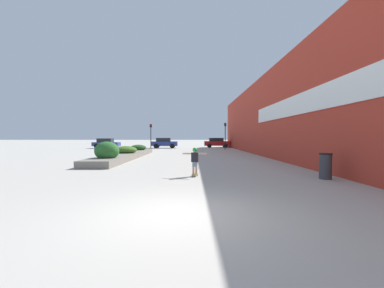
{
  "coord_description": "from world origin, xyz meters",
  "views": [
    {
      "loc": [
        0.42,
        -5.72,
        1.73
      ],
      "look_at": [
        0.33,
        17.36,
        1.1
      ],
      "focal_mm": 24.0,
      "sensor_mm": 36.0,
      "label": 1
    }
  ],
  "objects_px": {
    "car_rightmost": "(218,142)",
    "car_leftmost": "(276,143)",
    "car_center_right": "(107,143)",
    "traffic_light_left": "(152,132)",
    "car_center_left": "(165,143)",
    "traffic_light_right": "(226,131)",
    "skateboarder": "(196,158)",
    "skateboard": "(196,175)",
    "trash_bin": "(327,166)"
  },
  "relations": [
    {
      "from": "car_center_left",
      "to": "car_rightmost",
      "type": "relative_size",
      "value": 0.95
    },
    {
      "from": "skateboarder",
      "to": "traffic_light_left",
      "type": "bearing_deg",
      "value": 114.91
    },
    {
      "from": "car_leftmost",
      "to": "car_center_left",
      "type": "distance_m",
      "value": 18.25
    },
    {
      "from": "car_rightmost",
      "to": "skateboarder",
      "type": "bearing_deg",
      "value": -7.3
    },
    {
      "from": "skateboarder",
      "to": "car_center_left",
      "type": "distance_m",
      "value": 28.99
    },
    {
      "from": "skateboarder",
      "to": "car_leftmost",
      "type": "distance_m",
      "value": 34.08
    },
    {
      "from": "car_center_right",
      "to": "car_rightmost",
      "type": "distance_m",
      "value": 17.47
    },
    {
      "from": "skateboard",
      "to": "car_center_left",
      "type": "relative_size",
      "value": 0.16
    },
    {
      "from": "skateboarder",
      "to": "car_leftmost",
      "type": "bearing_deg",
      "value": 77.66
    },
    {
      "from": "skateboard",
      "to": "skateboarder",
      "type": "relative_size",
      "value": 0.54
    },
    {
      "from": "trash_bin",
      "to": "car_center_right",
      "type": "xyz_separation_m",
      "value": [
        -18.61,
        28.68,
        0.27
      ]
    },
    {
      "from": "car_center_left",
      "to": "car_rightmost",
      "type": "height_order",
      "value": "car_center_left"
    },
    {
      "from": "skateboard",
      "to": "car_leftmost",
      "type": "height_order",
      "value": "car_leftmost"
    },
    {
      "from": "trash_bin",
      "to": "car_center_left",
      "type": "xyz_separation_m",
      "value": [
        -9.78,
        29.39,
        0.3
      ]
    },
    {
      "from": "car_leftmost",
      "to": "car_rightmost",
      "type": "distance_m",
      "value": 9.69
    },
    {
      "from": "car_rightmost",
      "to": "car_leftmost",
      "type": "bearing_deg",
      "value": 91.97
    },
    {
      "from": "car_center_left",
      "to": "traffic_light_right",
      "type": "height_order",
      "value": "traffic_light_right"
    },
    {
      "from": "skateboard",
      "to": "car_leftmost",
      "type": "bearing_deg",
      "value": 77.66
    },
    {
      "from": "car_leftmost",
      "to": "traffic_light_right",
      "type": "distance_m",
      "value": 11.89
    },
    {
      "from": "skateboarder",
      "to": "car_rightmost",
      "type": "bearing_deg",
      "value": 93.97
    },
    {
      "from": "skateboard",
      "to": "car_center_right",
      "type": "distance_m",
      "value": 30.93
    },
    {
      "from": "car_leftmost",
      "to": "car_center_left",
      "type": "relative_size",
      "value": 0.97
    },
    {
      "from": "car_leftmost",
      "to": "car_center_right",
      "type": "relative_size",
      "value": 0.99
    },
    {
      "from": "traffic_light_right",
      "to": "car_rightmost",
      "type": "bearing_deg",
      "value": 93.88
    },
    {
      "from": "car_leftmost",
      "to": "car_rightmost",
      "type": "relative_size",
      "value": 0.92
    },
    {
      "from": "car_leftmost",
      "to": "traffic_light_right",
      "type": "height_order",
      "value": "traffic_light_right"
    },
    {
      "from": "car_center_right",
      "to": "traffic_light_left",
      "type": "height_order",
      "value": "traffic_light_left"
    },
    {
      "from": "skateboarder",
      "to": "car_center_right",
      "type": "xyz_separation_m",
      "value": [
        -13.26,
        27.94,
        -0.0
      ]
    },
    {
      "from": "traffic_light_right",
      "to": "traffic_light_left",
      "type": "bearing_deg",
      "value": -177.79
    },
    {
      "from": "car_center_left",
      "to": "traffic_light_right",
      "type": "bearing_deg",
      "value": 61.83
    },
    {
      "from": "trash_bin",
      "to": "car_center_left",
      "type": "height_order",
      "value": "car_center_left"
    },
    {
      "from": "traffic_light_left",
      "to": "car_leftmost",
      "type": "bearing_deg",
      "value": 21.73
    },
    {
      "from": "skateboard",
      "to": "car_rightmost",
      "type": "relative_size",
      "value": 0.15
    },
    {
      "from": "car_leftmost",
      "to": "car_center_left",
      "type": "xyz_separation_m",
      "value": [
        -18.07,
        -2.58,
        0.02
      ]
    },
    {
      "from": "skateboarder",
      "to": "car_center_left",
      "type": "bearing_deg",
      "value": 110.05
    },
    {
      "from": "skateboarder",
      "to": "trash_bin",
      "type": "xyz_separation_m",
      "value": [
        5.35,
        -0.74,
        -0.27
      ]
    },
    {
      "from": "skateboard",
      "to": "car_rightmost",
      "type": "xyz_separation_m",
      "value": [
        3.96,
        30.9,
        0.76
      ]
    },
    {
      "from": "car_leftmost",
      "to": "car_center_right",
      "type": "height_order",
      "value": "car_leftmost"
    },
    {
      "from": "skateboard",
      "to": "trash_bin",
      "type": "distance_m",
      "value": 5.42
    },
    {
      "from": "trash_bin",
      "to": "car_leftmost",
      "type": "relative_size",
      "value": 0.28
    },
    {
      "from": "car_leftmost",
      "to": "traffic_light_left",
      "type": "height_order",
      "value": "traffic_light_left"
    },
    {
      "from": "skateboard",
      "to": "traffic_light_left",
      "type": "xyz_separation_m",
      "value": [
        -5.71,
        23.52,
        2.3
      ]
    },
    {
      "from": "skateboarder",
      "to": "car_leftmost",
      "type": "relative_size",
      "value": 0.3
    },
    {
      "from": "skateboarder",
      "to": "car_rightmost",
      "type": "xyz_separation_m",
      "value": [
        3.96,
        30.9,
        0.02
      ]
    },
    {
      "from": "traffic_light_right",
      "to": "skateboarder",
      "type": "bearing_deg",
      "value": -100.5
    },
    {
      "from": "trash_bin",
      "to": "car_center_right",
      "type": "distance_m",
      "value": 34.19
    },
    {
      "from": "skateboard",
      "to": "trash_bin",
      "type": "height_order",
      "value": "trash_bin"
    },
    {
      "from": "car_center_left",
      "to": "trash_bin",
      "type": "bearing_deg",
      "value": 18.4
    },
    {
      "from": "skateboard",
      "to": "car_leftmost",
      "type": "relative_size",
      "value": 0.16
    },
    {
      "from": "car_center_right",
      "to": "car_rightmost",
      "type": "height_order",
      "value": "car_rightmost"
    }
  ]
}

